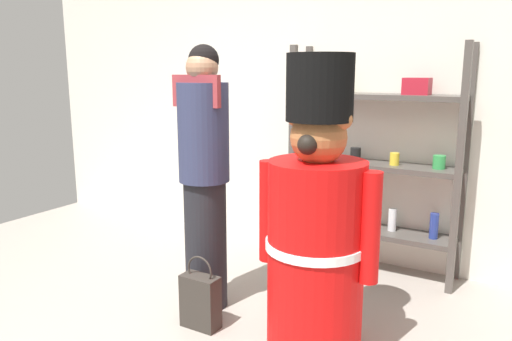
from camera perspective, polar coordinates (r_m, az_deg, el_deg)
name	(u,v)px	position (r m, az deg, el deg)	size (l,w,h in m)	color
back_wall	(325,105)	(4.31, 7.95, 7.53)	(6.40, 0.12, 2.60)	silver
merchandise_shelf	(375,161)	(3.98, 13.65, 1.08)	(1.34, 0.35, 1.79)	#4C4742
teddy_bear_guard	(316,229)	(2.82, 6.98, -6.73)	(0.73, 0.57, 1.68)	red
person_shopper	(204,176)	(3.25, -6.00, -0.58)	(0.35, 0.33, 1.75)	black
shopping_bag	(200,300)	(3.21, -6.45, -14.71)	(0.24, 0.12, 0.47)	#332D28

